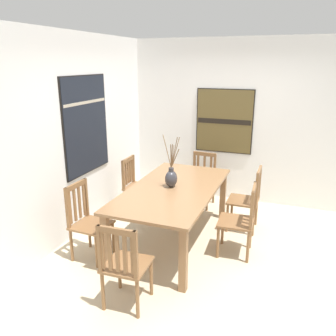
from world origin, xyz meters
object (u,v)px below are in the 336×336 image
Objects in this scene: dining_table at (173,194)px; painting_on_side_wall at (224,121)px; chair_1 at (241,219)px; chair_5 at (124,264)px; centerpiece_vase at (171,178)px; chair_0 at (136,184)px; chair_3 at (87,220)px; chair_4 at (248,198)px; painting_on_back_wall at (86,125)px; chair_2 at (202,178)px.

painting_on_side_wall is at bearing -7.89° from dining_table.
chair_1 is 1.00× the size of chair_5.
centerpiece_vase reaches higher than chair_0.
centerpiece_vase is 1.86m from painting_on_side_wall.
dining_table is 1.40m from chair_5.
chair_3 is at bearing 156.42° from painting_on_side_wall.
chair_0 is 0.97× the size of chair_4.
painting_on_back_wall reaches higher than chair_4.
chair_4 is (0.68, -0.90, -0.41)m from centerpiece_vase.
chair_1 is (-0.03, -0.92, -0.42)m from centerpiece_vase.
dining_table is 2.27× the size of chair_1.
painting_on_back_wall is 1.26× the size of painting_on_side_wall.
chair_5 is 0.68× the size of painting_on_back_wall.
painting_on_side_wall reaches higher than chair_0.
painting_on_side_wall is at bearing -4.38° from chair_5.
chair_1 is at bearing -92.83° from painting_on_back_wall.
chair_4 is 1.01× the size of chair_5.
chair_5 is 0.86× the size of painting_on_side_wall.
chair_5 is (-1.38, -0.01, -0.20)m from dining_table.
chair_3 reaches higher than chair_5.
chair_0 is at bearing -39.13° from painting_on_back_wall.
chair_0 is at bearing 128.33° from chair_2.
chair_3 is 1.09m from chair_5.
chair_5 reaches higher than chair_0.
chair_2 is (1.37, -0.00, -0.22)m from dining_table.
painting_on_side_wall is (3.19, -0.24, 0.88)m from chair_5.
painting_on_back_wall is at bearing 140.87° from chair_0.
dining_table is 1.39m from chair_2.
chair_4 reaches higher than chair_2.
centerpiece_vase is 0.74× the size of chair_1.
chair_4 is at bearing -50.24° from chair_3.
chair_4 is (0.03, -1.73, 0.01)m from chair_0.
chair_3 is at bearing -179.15° from chair_0.
chair_2 reaches higher than dining_table.
chair_3 is at bearing 129.76° from chair_4.
painting_on_side_wall is at bearing 29.22° from chair_4.
chair_5 is 2.24m from painting_on_back_wall.
dining_table is at bearing 89.92° from chair_1.
painting_on_back_wall is at bearing 30.49° from chair_3.
dining_table is at bearing 179.87° from chair_2.
centerpiece_vase is (0.03, 0.04, 0.22)m from dining_table.
chair_4 is 2.49m from painting_on_back_wall.
dining_table is 2.37× the size of chair_2.
chair_0 is 1.11m from chair_2.
centerpiece_vase is 1.47m from chair_5.
chair_2 is 1.08m from chair_4.
chair_4 reaches higher than chair_0.
chair_5 is (-1.41, -0.05, -0.41)m from centerpiece_vase.
chair_4 reaches higher than dining_table.
chair_1 is 0.68× the size of painting_on_back_wall.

